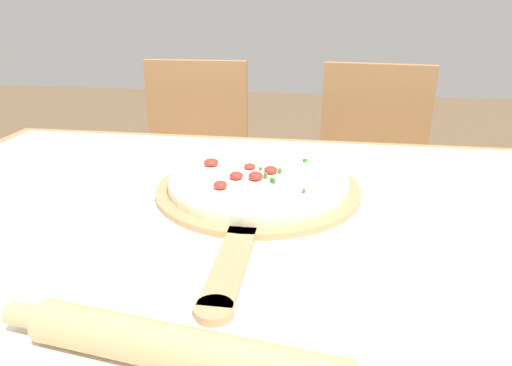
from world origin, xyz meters
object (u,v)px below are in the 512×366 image
object	(u,v)px
rolling_pin	(185,350)
chair_left	(195,166)
pizza_peel	(257,193)
chair_right	(370,175)
pizza	(258,180)

from	to	relation	value
rolling_pin	chair_left	size ratio (longest dim) A/B	0.48
pizza_peel	chair_right	bearing A→B (deg)	68.60
pizza	rolling_pin	xyz separation A→B (m)	(-0.01, -0.47, -0.00)
rolling_pin	chair_left	distance (m)	1.28
pizza	chair_right	bearing A→B (deg)	68.02
pizza	chair_right	distance (m)	0.84
pizza_peel	chair_right	xyz separation A→B (m)	(0.30, 0.76, -0.24)
pizza	chair_right	world-z (taller)	chair_right
pizza	chair_left	size ratio (longest dim) A/B	0.39
pizza_peel	rolling_pin	xyz separation A→B (m)	(-0.01, -0.45, 0.02)
chair_left	pizza	bearing A→B (deg)	-67.54
chair_right	chair_left	bearing A→B (deg)	-174.13
pizza_peel	chair_left	xyz separation A→B (m)	(-0.35, 0.76, -0.24)
pizza	chair_left	bearing A→B (deg)	114.95
chair_left	chair_right	world-z (taller)	same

